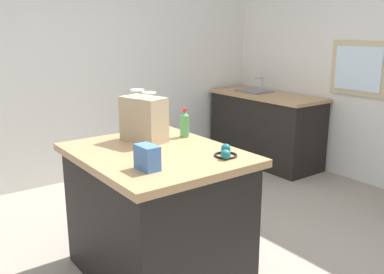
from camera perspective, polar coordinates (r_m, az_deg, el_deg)
ground at (r=3.30m, az=2.78°, el=-16.75°), size 6.07×6.07×0.00m
left_wall at (r=4.95m, az=-15.36°, el=10.21°), size 0.10×5.06×2.78m
kitchen_island at (r=3.00m, az=-4.68°, el=-10.17°), size 1.19×0.97×0.91m
sink_counter at (r=5.59m, az=9.73°, el=1.28°), size 1.52×0.64×1.08m
shopping_bag at (r=3.06m, az=-6.47°, el=2.40°), size 0.36×0.26×0.37m
small_box at (r=2.46m, az=-6.01°, el=-2.74°), size 0.16×0.10×0.15m
bottle at (r=3.18m, az=-1.00°, el=1.73°), size 0.07×0.07×0.22m
ear_defenders at (r=2.72m, az=4.52°, el=-2.12°), size 0.21×0.21×0.06m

